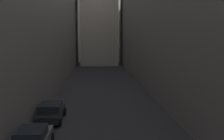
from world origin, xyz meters
TOP-DOWN VIEW (x-y plane):
  - ground_plane at (0.00, 48.00)m, footprint 264.00×264.00m
  - building_block_left at (-11.92, 50.00)m, footprint 12.84×108.00m
  - building_block_right at (11.99, 50.00)m, footprint 12.97×108.00m
  - parked_car_left_far at (-4.40, 25.52)m, footprint 2.02×4.20m

SIDE VIEW (x-z plane):
  - ground_plane at x=0.00m, z-range 0.00..0.00m
  - parked_car_left_far at x=-4.40m, z-range 0.03..1.46m
  - building_block_right at x=11.99m, z-range 0.00..19.44m
  - building_block_left at x=-11.92m, z-range 0.00..23.01m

